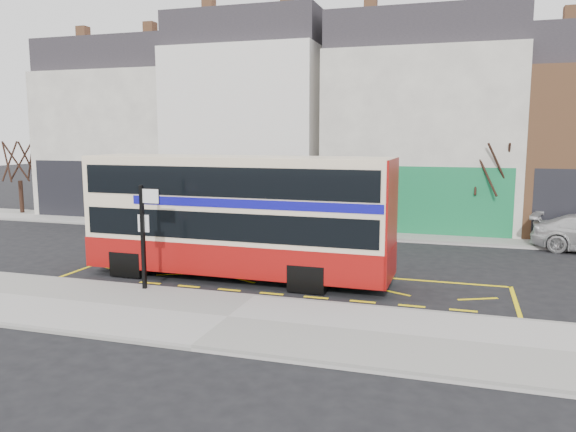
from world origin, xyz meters
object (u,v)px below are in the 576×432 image
(bus_stop_post, at_px, (145,227))
(double_decker_bus, at_px, (238,215))
(street_tree_right, at_px, (492,155))
(car_silver, at_px, (171,215))
(street_tree_left, at_px, (18,151))
(car_grey, at_px, (308,222))

(bus_stop_post, bearing_deg, double_decker_bus, 50.68)
(bus_stop_post, height_order, street_tree_right, street_tree_right)
(car_silver, bearing_deg, street_tree_right, -75.71)
(street_tree_left, bearing_deg, car_silver, -12.00)
(double_decker_bus, height_order, street_tree_right, street_tree_right)
(bus_stop_post, xyz_separation_m, street_tree_right, (9.95, 12.14, 1.74))
(car_silver, height_order, street_tree_right, street_tree_right)
(street_tree_right, bearing_deg, car_silver, -170.79)
(bus_stop_post, relative_size, car_grey, 0.69)
(street_tree_left, bearing_deg, bus_stop_post, -38.03)
(car_grey, relative_size, street_tree_right, 0.81)
(double_decker_bus, distance_m, car_silver, 9.95)
(street_tree_right, bearing_deg, double_decker_bus, -129.42)
(car_grey, bearing_deg, street_tree_left, 97.50)
(car_silver, xyz_separation_m, street_tree_right, (14.54, 2.36, 2.96))
(bus_stop_post, distance_m, street_tree_right, 15.79)
(street_tree_left, xyz_separation_m, street_tree_right, (25.42, 0.05, 0.04))
(bus_stop_post, height_order, street_tree_left, street_tree_left)
(car_grey, height_order, street_tree_right, street_tree_right)
(car_grey, bearing_deg, car_silver, 105.61)
(car_silver, xyz_separation_m, street_tree_left, (-10.87, 2.31, 2.92))
(double_decker_bus, distance_m, bus_stop_post, 3.07)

